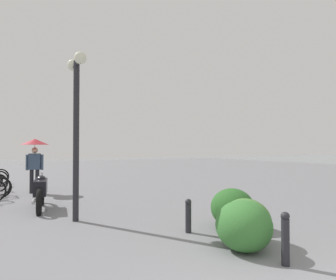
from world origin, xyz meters
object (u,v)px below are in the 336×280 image
Objects in this scene: pedestrian at (35,150)px; bollard_mid at (188,215)px; motorcycle at (41,191)px; lamppost at (76,110)px; bollard_near at (285,237)px.

bollard_mid is (-7.20, -2.07, -1.24)m from pedestrian.
motorcycle is 3.17× the size of bollard_mid.
lamppost is at bearing -176.39° from pedestrian.
motorcycle is at bearing 15.75° from lamppost.
motorcycle is 1.06× the size of pedestrian.
bollard_near is 1.15× the size of bollard_mid.
motorcycle reaches higher than bollard_near.
lamppost is 1.91× the size of pedestrian.
motorcycle is at bearing 29.77° from bollard_mid.
lamppost is 5.20m from bollard_near.
bollard_mid is at bearing -163.96° from pedestrian.
bollard_near is at bearing -157.37° from motorcycle.
lamppost is 5.71× the size of bollard_mid.
pedestrian is (5.09, 0.32, -1.00)m from lamppost.
motorcycle is 3.41m from pedestrian.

